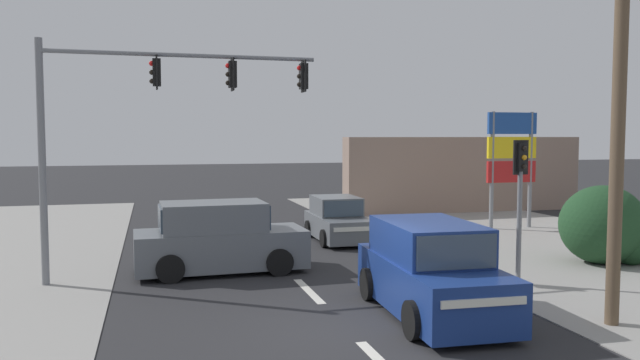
% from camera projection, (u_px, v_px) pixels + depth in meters
% --- Properties ---
extents(ground_plane, '(140.00, 140.00, 0.00)m').
position_uv_depth(ground_plane, '(347.00, 329.00, 11.84)').
color(ground_plane, '#28282B').
extents(lane_dash_mid, '(0.20, 2.40, 0.01)m').
position_uv_depth(lane_dash_mid, '(309.00, 291.00, 14.73)').
color(lane_dash_mid, silver).
rests_on(lane_dash_mid, ground).
extents(lane_dash_far, '(0.20, 2.40, 0.01)m').
position_uv_depth(lane_dash_far, '(270.00, 253.00, 19.55)').
color(lane_dash_far, silver).
rests_on(lane_dash_far, ground).
extents(utility_pole_foreground_right, '(3.78, 0.58, 9.46)m').
position_uv_depth(utility_pole_foreground_right, '(615.00, 59.00, 11.65)').
color(utility_pole_foreground_right, brown).
rests_on(utility_pole_foreground_right, ground).
extents(traffic_signal_mast, '(6.89, 0.49, 6.00)m').
position_uv_depth(traffic_signal_mast, '(143.00, 108.00, 15.60)').
color(traffic_signal_mast, slate).
rests_on(traffic_signal_mast, ground).
extents(pedestal_signal_right_kerb, '(0.44, 0.30, 3.56)m').
position_uv_depth(pedestal_signal_right_kerb, '(520.00, 187.00, 15.15)').
color(pedestal_signal_right_kerb, slate).
rests_on(pedestal_signal_right_kerb, ground).
extents(shopping_plaza_sign, '(2.10, 0.16, 4.60)m').
position_uv_depth(shopping_plaza_sign, '(512.00, 153.00, 24.45)').
color(shopping_plaza_sign, slate).
rests_on(shopping_plaza_sign, ground).
extents(roadside_bush, '(2.59, 2.22, 2.26)m').
position_uv_depth(roadside_bush, '(607.00, 227.00, 17.77)').
color(roadside_bush, '#1E4223').
rests_on(roadside_bush, ground).
extents(shopfront_wall_far, '(12.00, 1.00, 3.60)m').
position_uv_depth(shopfront_wall_far, '(465.00, 174.00, 29.98)').
color(shopfront_wall_far, gray).
rests_on(shopfront_wall_far, ground).
extents(hatchback_oncoming_mid, '(1.82, 3.66, 1.53)m').
position_uv_depth(hatchback_oncoming_mid, '(338.00, 221.00, 21.75)').
color(hatchback_oncoming_mid, slate).
rests_on(hatchback_oncoming_mid, ground).
extents(suv_kerbside_parked, '(4.60, 2.18, 1.90)m').
position_uv_depth(suv_kerbside_parked, '(219.00, 240.00, 16.71)').
color(suv_kerbside_parked, slate).
rests_on(suv_kerbside_parked, ground).
extents(suv_receding_far, '(2.23, 4.62, 1.90)m').
position_uv_depth(suv_receding_far, '(431.00, 272.00, 12.75)').
color(suv_receding_far, navy).
rests_on(suv_receding_far, ground).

